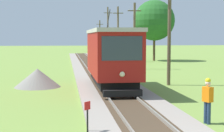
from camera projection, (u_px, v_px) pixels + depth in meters
The scene contains 10 objects.
red_tram at pixel (112, 56), 21.65m from camera, with size 2.60×8.54×4.79m.
utility_pole_near_tram at pixel (169, 33), 23.96m from camera, with size 1.40×0.27×7.03m.
utility_pole_mid at pixel (134, 35), 36.09m from camera, with size 1.40×0.49×6.88m.
utility_pole_far at pixel (118, 34), 47.13m from camera, with size 1.40×0.54×7.46m.
utility_pole_distant at pixel (108, 31), 58.23m from camera, with size 1.40×0.65×8.38m.
utility_pole_horizon at pixel (100, 36), 71.85m from camera, with size 1.40×0.39×6.80m.
trackside_signal_marker at pixel (87, 117), 11.70m from camera, with size 0.21×0.21×1.18m.
gravel_pile at pixel (37, 78), 23.26m from camera, with size 3.07×3.07×1.24m, color gray.
track_worker at pixel (208, 99), 13.34m from camera, with size 0.36×0.44×1.78m.
tree_left_far at pixel (154, 20), 48.87m from camera, with size 5.72×5.72×8.54m.
Camera 1 is at (-2.86, -8.08, 3.33)m, focal length 55.85 mm.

